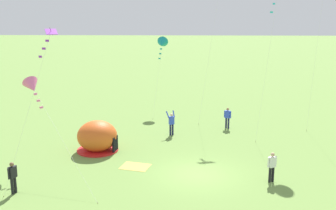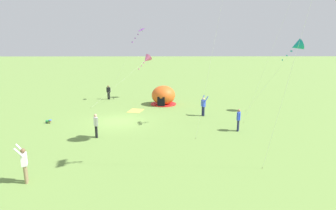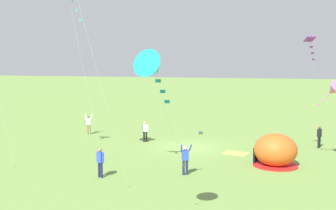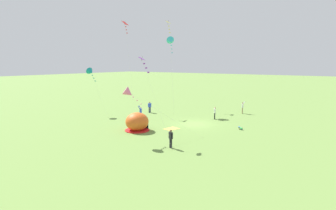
{
  "view_description": "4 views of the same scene",
  "coord_description": "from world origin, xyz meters",
  "px_view_note": "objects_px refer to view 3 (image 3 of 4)",
  "views": [
    {
      "loc": [
        -0.96,
        -21.43,
        9.15
      ],
      "look_at": [
        -1.85,
        4.19,
        3.17
      ],
      "focal_mm": 42.0,
      "sensor_mm": 36.0,
      "label": 1
    },
    {
      "loc": [
        21.83,
        3.88,
        6.32
      ],
      "look_at": [
        1.78,
        4.23,
        1.82
      ],
      "focal_mm": 28.0,
      "sensor_mm": 36.0,
      "label": 2
    },
    {
      "loc": [
        -7.61,
        29.34,
        6.51
      ],
      "look_at": [
        0.86,
        2.88,
        3.59
      ],
      "focal_mm": 42.0,
      "sensor_mm": 36.0,
      "label": 3
    },
    {
      "loc": [
        -28.79,
        -15.7,
        7.7
      ],
      "look_at": [
        -1.85,
        2.86,
        2.44
      ],
      "focal_mm": 28.0,
      "sensor_mm": 36.0,
      "label": 4
    }
  ],
  "objects_px": {
    "person_strolling": "(100,161)",
    "person_flying_kite": "(89,124)",
    "kite_teal": "(152,68)",
    "kite_purple": "(311,46)",
    "person_far_back": "(319,136)",
    "toddler_crawling": "(200,132)",
    "kite_pink": "(333,90)",
    "popup_tent": "(275,151)",
    "person_center_field": "(145,130)",
    "person_with_toddler": "(185,158)"
  },
  "relations": [
    {
      "from": "popup_tent",
      "to": "kite_purple",
      "type": "xyz_separation_m",
      "value": [
        -1.99,
        -2.76,
        6.68
      ]
    },
    {
      "from": "person_flying_kite",
      "to": "person_center_field",
      "type": "height_order",
      "value": "person_flying_kite"
    },
    {
      "from": "kite_teal",
      "to": "toddler_crawling",
      "type": "bearing_deg",
      "value": -81.37
    },
    {
      "from": "kite_teal",
      "to": "kite_purple",
      "type": "bearing_deg",
      "value": -110.92
    },
    {
      "from": "kite_teal",
      "to": "kite_purple",
      "type": "height_order",
      "value": "kite_purple"
    },
    {
      "from": "toddler_crawling",
      "to": "person_flying_kite",
      "type": "distance_m",
      "value": 10.38
    },
    {
      "from": "popup_tent",
      "to": "toddler_crawling",
      "type": "xyz_separation_m",
      "value": [
        7.15,
        -9.65,
        -0.82
      ]
    },
    {
      "from": "person_strolling",
      "to": "person_far_back",
      "type": "bearing_deg",
      "value": -135.19
    },
    {
      "from": "person_flying_kite",
      "to": "person_far_back",
      "type": "distance_m",
      "value": 20.01
    },
    {
      "from": "person_center_field",
      "to": "person_strolling",
      "type": "bearing_deg",
      "value": 96.93
    },
    {
      "from": "person_flying_kite",
      "to": "person_far_back",
      "type": "height_order",
      "value": "person_flying_kite"
    },
    {
      "from": "person_far_back",
      "to": "kite_pink",
      "type": "distance_m",
      "value": 6.07
    },
    {
      "from": "popup_tent",
      "to": "kite_pink",
      "type": "xyz_separation_m",
      "value": [
        -3.43,
        -1.99,
        3.81
      ]
    },
    {
      "from": "popup_tent",
      "to": "person_with_toddler",
      "type": "relative_size",
      "value": 1.49
    },
    {
      "from": "person_strolling",
      "to": "person_center_field",
      "type": "xyz_separation_m",
      "value": [
        1.27,
        -10.45,
        0.0
      ]
    },
    {
      "from": "person_strolling",
      "to": "kite_teal",
      "type": "bearing_deg",
      "value": 130.16
    },
    {
      "from": "popup_tent",
      "to": "person_center_field",
      "type": "bearing_deg",
      "value": -23.91
    },
    {
      "from": "person_flying_kite",
      "to": "person_center_field",
      "type": "distance_m",
      "value": 6.53
    },
    {
      "from": "popup_tent",
      "to": "person_far_back",
      "type": "xyz_separation_m",
      "value": [
        -3.0,
        -6.67,
        -0.03
      ]
    },
    {
      "from": "kite_pink",
      "to": "kite_purple",
      "type": "height_order",
      "value": "kite_purple"
    },
    {
      "from": "kite_teal",
      "to": "popup_tent",
      "type": "bearing_deg",
      "value": -107.04
    },
    {
      "from": "person_flying_kite",
      "to": "person_center_field",
      "type": "bearing_deg",
      "value": 164.33
    },
    {
      "from": "person_flying_kite",
      "to": "kite_teal",
      "type": "xyz_separation_m",
      "value": [
        -13.21,
        18.91,
        5.37
      ]
    },
    {
      "from": "popup_tent",
      "to": "kite_purple",
      "type": "relative_size",
      "value": 0.34
    },
    {
      "from": "kite_pink",
      "to": "kite_purple",
      "type": "xyz_separation_m",
      "value": [
        1.44,
        -0.77,
        2.87
      ]
    },
    {
      "from": "popup_tent",
      "to": "toddler_crawling",
      "type": "bearing_deg",
      "value": -53.49
    },
    {
      "from": "kite_purple",
      "to": "popup_tent",
      "type": "bearing_deg",
      "value": 54.15
    },
    {
      "from": "person_flying_kite",
      "to": "kite_purple",
      "type": "xyz_separation_m",
      "value": [
        -19.0,
        3.76,
        6.68
      ]
    },
    {
      "from": "person_far_back",
      "to": "toddler_crawling",
      "type": "bearing_deg",
      "value": -16.39
    },
    {
      "from": "kite_pink",
      "to": "toddler_crawling",
      "type": "bearing_deg",
      "value": -35.94
    },
    {
      "from": "person_strolling",
      "to": "person_flying_kite",
      "type": "height_order",
      "value": "person_flying_kite"
    },
    {
      "from": "person_strolling",
      "to": "person_flying_kite",
      "type": "distance_m",
      "value": 14.36
    },
    {
      "from": "person_strolling",
      "to": "kite_pink",
      "type": "xyz_separation_m",
      "value": [
        -12.88,
        -7.68,
        3.84
      ]
    },
    {
      "from": "person_far_back",
      "to": "person_with_toddler",
      "type": "relative_size",
      "value": 0.91
    },
    {
      "from": "kite_pink",
      "to": "kite_teal",
      "type": "bearing_deg",
      "value": 63.32
    },
    {
      "from": "person_strolling",
      "to": "person_center_field",
      "type": "relative_size",
      "value": 1.0
    },
    {
      "from": "kite_pink",
      "to": "kite_purple",
      "type": "relative_size",
      "value": 0.77
    },
    {
      "from": "toddler_crawling",
      "to": "person_center_field",
      "type": "height_order",
      "value": "person_center_field"
    },
    {
      "from": "toddler_crawling",
      "to": "kite_pink",
      "type": "xyz_separation_m",
      "value": [
        -10.57,
        7.66,
        4.63
      ]
    },
    {
      "from": "person_strolling",
      "to": "person_far_back",
      "type": "distance_m",
      "value": 17.54
    },
    {
      "from": "popup_tent",
      "to": "person_center_field",
      "type": "height_order",
      "value": "popup_tent"
    },
    {
      "from": "popup_tent",
      "to": "person_center_field",
      "type": "xyz_separation_m",
      "value": [
        10.72,
        -4.75,
        -0.03
      ]
    },
    {
      "from": "toddler_crawling",
      "to": "person_flying_kite",
      "type": "relative_size",
      "value": 0.29
    },
    {
      "from": "person_strolling",
      "to": "person_flying_kite",
      "type": "bearing_deg",
      "value": -58.24
    },
    {
      "from": "kite_teal",
      "to": "kite_pink",
      "type": "xyz_separation_m",
      "value": [
        -7.23,
        -14.38,
        -1.56
      ]
    },
    {
      "from": "popup_tent",
      "to": "kite_pink",
      "type": "distance_m",
      "value": 5.5
    },
    {
      "from": "person_strolling",
      "to": "kite_purple",
      "type": "relative_size",
      "value": 0.21
    },
    {
      "from": "kite_pink",
      "to": "person_center_field",
      "type": "bearing_deg",
      "value": -11.06
    },
    {
      "from": "person_center_field",
      "to": "kite_purple",
      "type": "relative_size",
      "value": 0.21
    },
    {
      "from": "popup_tent",
      "to": "toddler_crawling",
      "type": "height_order",
      "value": "popup_tent"
    }
  ]
}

